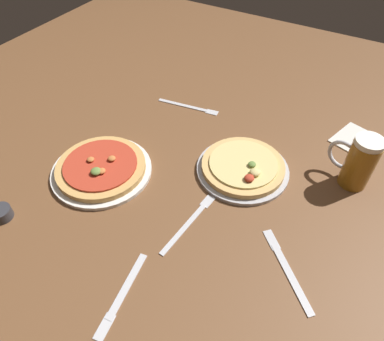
{
  "coord_description": "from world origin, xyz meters",
  "views": [
    {
      "loc": [
        0.37,
        -0.64,
        0.77
      ],
      "look_at": [
        0.0,
        0.0,
        0.02
      ],
      "focal_mm": 33.18,
      "sensor_mm": 36.0,
      "label": 1
    }
  ],
  "objects_px": {
    "ramekin_butter": "(1,213)",
    "fork_spare": "(189,106)",
    "napkin_folded": "(360,141)",
    "pizza_plate_near": "(101,168)",
    "beer_mug_dark": "(359,162)",
    "knife_right": "(122,294)",
    "fork_left": "(190,222)",
    "pizza_plate_far": "(243,167)",
    "knife_spare": "(287,268)"
  },
  "relations": [
    {
      "from": "ramekin_butter",
      "to": "fork_spare",
      "type": "relative_size",
      "value": 0.25
    },
    {
      "from": "pizza_plate_far",
      "to": "fork_left",
      "type": "distance_m",
      "value": 0.25
    },
    {
      "from": "napkin_folded",
      "to": "pizza_plate_near",
      "type": "bearing_deg",
      "value": -140.58
    },
    {
      "from": "ramekin_butter",
      "to": "beer_mug_dark",
      "type": "bearing_deg",
      "value": 37.57
    },
    {
      "from": "pizza_plate_near",
      "to": "napkin_folded",
      "type": "height_order",
      "value": "pizza_plate_near"
    },
    {
      "from": "pizza_plate_near",
      "to": "fork_left",
      "type": "xyz_separation_m",
      "value": [
        0.33,
        -0.03,
        -0.01
      ]
    },
    {
      "from": "pizza_plate_far",
      "to": "knife_spare",
      "type": "height_order",
      "value": "pizza_plate_far"
    },
    {
      "from": "pizza_plate_near",
      "to": "knife_spare",
      "type": "height_order",
      "value": "pizza_plate_near"
    },
    {
      "from": "ramekin_butter",
      "to": "knife_right",
      "type": "bearing_deg",
      "value": -1.99
    },
    {
      "from": "pizza_plate_far",
      "to": "knife_right",
      "type": "bearing_deg",
      "value": -98.46
    },
    {
      "from": "knife_spare",
      "to": "fork_spare",
      "type": "bearing_deg",
      "value": 139.74
    },
    {
      "from": "pizza_plate_near",
      "to": "fork_spare",
      "type": "distance_m",
      "value": 0.43
    },
    {
      "from": "beer_mug_dark",
      "to": "napkin_folded",
      "type": "distance_m",
      "value": 0.21
    },
    {
      "from": "pizza_plate_far",
      "to": "fork_left",
      "type": "height_order",
      "value": "pizza_plate_far"
    },
    {
      "from": "beer_mug_dark",
      "to": "napkin_folded",
      "type": "relative_size",
      "value": 1.09
    },
    {
      "from": "ramekin_butter",
      "to": "fork_spare",
      "type": "bearing_deg",
      "value": 75.14
    },
    {
      "from": "napkin_folded",
      "to": "knife_spare",
      "type": "distance_m",
      "value": 0.57
    },
    {
      "from": "knife_right",
      "to": "knife_spare",
      "type": "xyz_separation_m",
      "value": [
        0.3,
        0.25,
        0.0
      ]
    },
    {
      "from": "pizza_plate_near",
      "to": "fork_left",
      "type": "height_order",
      "value": "pizza_plate_near"
    },
    {
      "from": "knife_right",
      "to": "knife_spare",
      "type": "distance_m",
      "value": 0.39
    },
    {
      "from": "pizza_plate_near",
      "to": "beer_mug_dark",
      "type": "relative_size",
      "value": 1.83
    },
    {
      "from": "napkin_folded",
      "to": "fork_left",
      "type": "bearing_deg",
      "value": -119.96
    },
    {
      "from": "pizza_plate_far",
      "to": "fork_left",
      "type": "xyz_separation_m",
      "value": [
        -0.04,
        -0.25,
        -0.01
      ]
    },
    {
      "from": "beer_mug_dark",
      "to": "knife_right",
      "type": "distance_m",
      "value": 0.72
    },
    {
      "from": "pizza_plate_near",
      "to": "ramekin_butter",
      "type": "relative_size",
      "value": 5.21
    },
    {
      "from": "napkin_folded",
      "to": "knife_right",
      "type": "bearing_deg",
      "value": -113.57
    },
    {
      "from": "ramekin_butter",
      "to": "pizza_plate_near",
      "type": "bearing_deg",
      "value": 65.28
    },
    {
      "from": "knife_spare",
      "to": "knife_right",
      "type": "bearing_deg",
      "value": -140.5
    },
    {
      "from": "knife_right",
      "to": "fork_spare",
      "type": "relative_size",
      "value": 0.92
    },
    {
      "from": "pizza_plate_far",
      "to": "knife_right",
      "type": "relative_size",
      "value": 1.28
    },
    {
      "from": "beer_mug_dark",
      "to": "knife_right",
      "type": "xyz_separation_m",
      "value": [
        -0.37,
        -0.62,
        -0.08
      ]
    },
    {
      "from": "beer_mug_dark",
      "to": "ramekin_butter",
      "type": "xyz_separation_m",
      "value": [
        -0.78,
        -0.6,
        -0.07
      ]
    },
    {
      "from": "pizza_plate_near",
      "to": "beer_mug_dark",
      "type": "bearing_deg",
      "value": 27.01
    },
    {
      "from": "knife_right",
      "to": "fork_spare",
      "type": "distance_m",
      "value": 0.74
    },
    {
      "from": "fork_left",
      "to": "knife_right",
      "type": "relative_size",
      "value": 1.07
    },
    {
      "from": "beer_mug_dark",
      "to": "knife_spare",
      "type": "relative_size",
      "value": 0.9
    },
    {
      "from": "pizza_plate_near",
      "to": "knife_spare",
      "type": "relative_size",
      "value": 1.65
    },
    {
      "from": "fork_left",
      "to": "knife_spare",
      "type": "relative_size",
      "value": 1.27
    },
    {
      "from": "fork_spare",
      "to": "knife_right",
      "type": "bearing_deg",
      "value": -71.61
    },
    {
      "from": "pizza_plate_far",
      "to": "knife_spare",
      "type": "relative_size",
      "value": 1.53
    },
    {
      "from": "pizza_plate_far",
      "to": "fork_left",
      "type": "relative_size",
      "value": 1.2
    },
    {
      "from": "knife_right",
      "to": "fork_left",
      "type": "bearing_deg",
      "value": 82.98
    },
    {
      "from": "knife_spare",
      "to": "ramekin_butter",
      "type": "bearing_deg",
      "value": -161.91
    },
    {
      "from": "fork_left",
      "to": "knife_right",
      "type": "distance_m",
      "value": 0.25
    },
    {
      "from": "fork_spare",
      "to": "knife_spare",
      "type": "height_order",
      "value": "same"
    },
    {
      "from": "beer_mug_dark",
      "to": "napkin_folded",
      "type": "bearing_deg",
      "value": 93.59
    },
    {
      "from": "beer_mug_dark",
      "to": "fork_spare",
      "type": "relative_size",
      "value": 0.7
    },
    {
      "from": "pizza_plate_near",
      "to": "beer_mug_dark",
      "type": "height_order",
      "value": "beer_mug_dark"
    },
    {
      "from": "beer_mug_dark",
      "to": "knife_right",
      "type": "relative_size",
      "value": 0.76
    },
    {
      "from": "napkin_folded",
      "to": "pizza_plate_far",
      "type": "bearing_deg",
      "value": -131.63
    }
  ]
}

